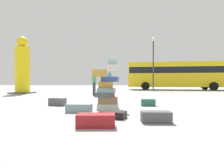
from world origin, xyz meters
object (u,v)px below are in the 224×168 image
Objects in this scene: suitcase_teal_foreground_far at (110,101)px; yellow_dummy_statue at (22,68)px; suitcase_teal_white_trunk at (148,102)px; suitcase_black_upright_blue at (113,115)px; parked_bus at (176,74)px; suitcase_slate_foreground_near at (79,108)px; person_tourist_with_camera at (94,81)px; lamp_post at (153,55)px; suitcase_charcoal_behind_tower at (156,117)px; suitcase_charcoal_left_side at (57,102)px; suitcase_tower at (107,90)px; suitcase_maroon_right_side at (96,120)px; person_bearded_onlooker at (109,81)px.

yellow_dummy_statue reaches higher than suitcase_teal_foreground_far.
suitcase_black_upright_blue is at bearing -113.90° from suitcase_teal_white_trunk.
parked_bus is (13.95, 7.71, -0.18)m from yellow_dummy_statue.
suitcase_teal_foreground_far is 0.69× the size of suitcase_slate_foreground_near.
yellow_dummy_statue reaches higher than person_tourist_with_camera.
suitcase_charcoal_behind_tower is at bearing -97.74° from lamp_post.
suitcase_tower is at bearing -6.36° from suitcase_charcoal_left_side.
person_tourist_with_camera is at bearing 96.95° from suitcase_slate_foreground_near.
yellow_dummy_statue is at bearing 135.78° from suitcase_tower.
person_tourist_with_camera is (-1.58, 8.19, 0.87)m from suitcase_maroon_right_side.
suitcase_charcoal_behind_tower is 0.12× the size of lamp_post.
suitcase_tower is at bearing -44.22° from yellow_dummy_statue.
person_bearded_onlooker is at bearing 88.27° from suitcase_maroon_right_side.
suitcase_charcoal_left_side is 5.02m from person_bearded_onlooker.
suitcase_slate_foreground_near is (-2.08, 1.12, 0.00)m from suitcase_charcoal_behind_tower.
lamp_post reaches higher than suitcase_black_upright_blue.
person_tourist_with_camera is (-0.78, 6.55, 0.87)m from suitcase_slate_foreground_near.
suitcase_tower is 2.48m from suitcase_charcoal_behind_tower.
parked_bus is at bearing 130.35° from person_bearded_onlooker.
person_tourist_with_camera is at bearing -127.55° from lamp_post.
suitcase_maroon_right_side reaches higher than suitcase_charcoal_behind_tower.
suitcase_slate_foreground_near is at bearing 160.64° from suitcase_black_upright_blue.
suitcase_tower is 0.15× the size of parked_bus.
suitcase_black_upright_blue is at bearing -8.71° from person_bearded_onlooker.
lamp_post reaches higher than suitcase_teal_foreground_far.
suitcase_slate_foreground_near reaches higher than suitcase_teal_white_trunk.
yellow_dummy_statue is at bearing 130.61° from suitcase_charcoal_behind_tower.
person_bearded_onlooker is (-0.43, 4.12, 0.83)m from suitcase_teal_foreground_far.
parked_bus is 4.85m from lamp_post.
yellow_dummy_statue reaches higher than suitcase_tower.
suitcase_slate_foreground_near is 13.75m from lamp_post.
person_bearded_onlooker is 0.36× the size of yellow_dummy_statue.
suitcase_maroon_right_side is at bearing -106.76° from parked_bus.
suitcase_teal_foreground_far is (-0.02, 1.13, -0.49)m from suitcase_tower.
suitcase_teal_foreground_far reaches higher than suitcase_teal_white_trunk.
suitcase_charcoal_left_side is 16.87m from parked_bus.
suitcase_slate_foreground_near is (-1.08, 0.71, 0.04)m from suitcase_black_upright_blue.
suitcase_maroon_right_side is 0.14× the size of lamp_post.
suitcase_teal_white_trunk is 0.83× the size of suitcase_charcoal_left_side.
suitcase_charcoal_left_side is (-1.97, -0.58, -0.01)m from suitcase_teal_foreground_far.
suitcase_black_upright_blue is 0.82× the size of suitcase_maroon_right_side.
lamp_post is at bearing 72.85° from suitcase_slate_foreground_near.
suitcase_teal_foreground_far is 2.77m from suitcase_black_upright_blue.
suitcase_teal_white_trunk is (1.51, -0.33, -0.02)m from suitcase_teal_foreground_far.
yellow_dummy_statue is 0.41× the size of parked_bus.
suitcase_tower is 2.17× the size of suitcase_maroon_right_side.
lamp_post is at bearing 91.92° from suitcase_black_upright_blue.
suitcase_charcoal_behind_tower is (1.00, -0.41, 0.04)m from suitcase_black_upright_blue.
suitcase_slate_foreground_near is at bearing 148.81° from suitcase_charcoal_behind_tower.
suitcase_teal_foreground_far is 10.06m from yellow_dummy_statue.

